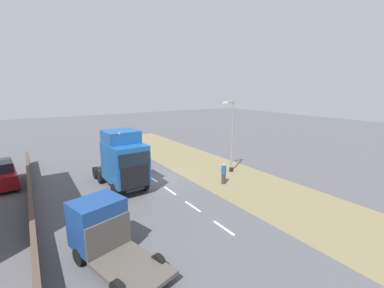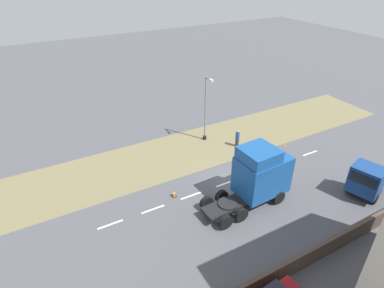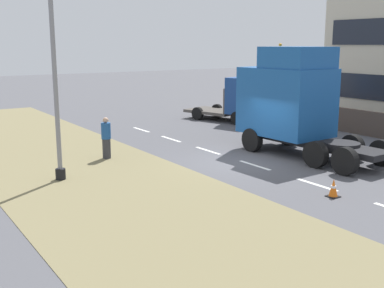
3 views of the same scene
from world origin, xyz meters
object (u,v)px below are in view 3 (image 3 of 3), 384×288
at_px(traffic_cone_lead, 333,188).
at_px(lamp_post, 58,95).
at_px(lorry_cab, 291,100).
at_px(flatbed_truck, 241,99).
at_px(pedestrian, 106,138).

bearing_deg(traffic_cone_lead, lamp_post, 133.98).
height_order(lorry_cab, flatbed_truck, lorry_cab).
bearing_deg(traffic_cone_lead, flatbed_truck, 62.04).
distance_m(flatbed_truck, pedestrian, 11.55).
distance_m(lamp_post, traffic_cone_lead, 9.61).
bearing_deg(lorry_cab, traffic_cone_lead, -124.88).
bearing_deg(lamp_post, pedestrian, 38.52).
distance_m(lamp_post, pedestrian, 3.94).
xyz_separation_m(lamp_post, pedestrian, (2.59, 2.06, -2.15)).
relative_size(lamp_post, pedestrian, 3.79).
bearing_deg(pedestrian, flatbed_truck, 21.83).
distance_m(lorry_cab, lamp_post, 9.87).
xyz_separation_m(lorry_cab, traffic_cone_lead, (-3.36, -5.33, -2.02)).
bearing_deg(flatbed_truck, lamp_post, 9.34).
bearing_deg(lorry_cab, pedestrian, 152.18).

